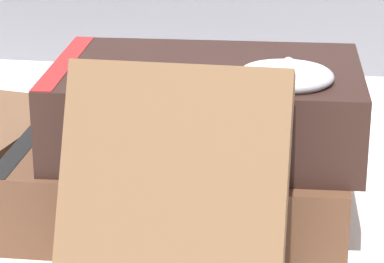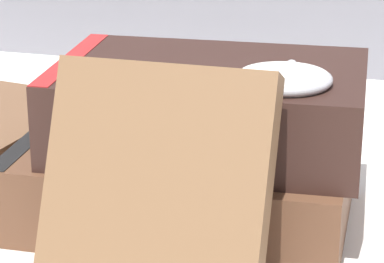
{
  "view_description": "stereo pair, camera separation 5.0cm",
  "coord_description": "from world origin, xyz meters",
  "views": [
    {
      "loc": [
        0.08,
        -0.45,
        0.25
      ],
      "look_at": [
        0.0,
        0.03,
        0.06
      ],
      "focal_mm": 85.0,
      "sensor_mm": 36.0,
      "label": 1
    },
    {
      "loc": [
        0.13,
        -0.44,
        0.25
      ],
      "look_at": [
        0.0,
        0.03,
        0.06
      ],
      "focal_mm": 85.0,
      "sensor_mm": 36.0,
      "label": 2
    }
  ],
  "objects": [
    {
      "name": "ground_plane",
      "position": [
        0.0,
        0.0,
        0.0
      ],
      "size": [
        3.0,
        3.0,
        0.0
      ],
      "primitive_type": "plane",
      "color": "white"
    },
    {
      "name": "book_flat_bottom",
      "position": [
        -0.01,
        0.05,
        0.02
      ],
      "size": [
        0.2,
        0.14,
        0.05
      ],
      "rotation": [
        0.0,
        0.0,
        0.03
      ],
      "color": "brown",
      "rests_on": "ground_plane"
    },
    {
      "name": "book_flat_top",
      "position": [
        0.0,
        0.05,
        0.07
      ],
      "size": [
        0.19,
        0.13,
        0.05
      ],
      "rotation": [
        0.0,
        0.0,
        0.07
      ],
      "color": "#331E19",
      "rests_on": "book_flat_bottom"
    },
    {
      "name": "book_leaning_front",
      "position": [
        0.01,
        -0.05,
        0.06
      ],
      "size": [
        0.11,
        0.07,
        0.12
      ],
      "rotation": [
        -0.45,
        0.0,
        0.0
      ],
      "color": "brown",
      "rests_on": "ground_plane"
    },
    {
      "name": "pocket_watch",
      "position": [
        0.05,
        0.03,
        0.1
      ],
      "size": [
        0.05,
        0.06,
        0.01
      ],
      "color": "white",
      "rests_on": "book_flat_top"
    }
  ]
}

